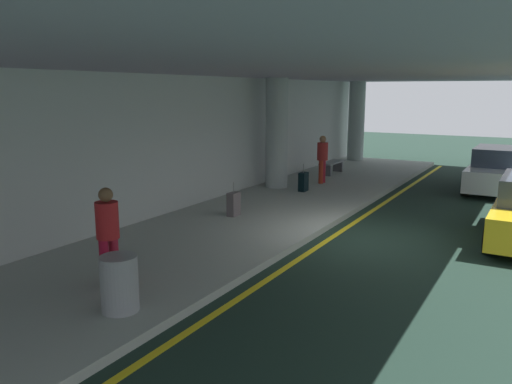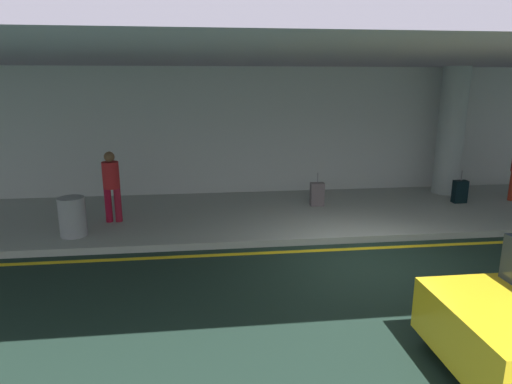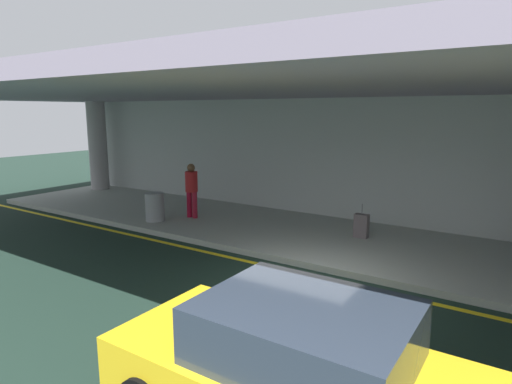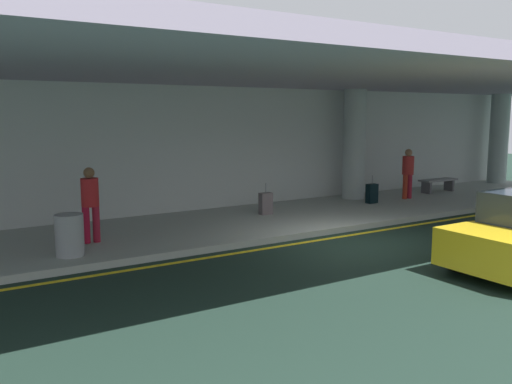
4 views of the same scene
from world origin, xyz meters
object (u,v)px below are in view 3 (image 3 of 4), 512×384
at_px(traveler_with_luggage, 192,187).
at_px(trash_bin_steel, 155,207).
at_px(support_column_far_left, 98,146).
at_px(suitcase_upright_secondary, 361,226).
at_px(car_yellow_taxi, 298,373).

distance_m(traveler_with_luggage, trash_bin_steel, 1.25).
bearing_deg(support_column_far_left, suitcase_upright_secondary, -4.48).
height_order(traveler_with_luggage, trash_bin_steel, traveler_with_luggage).
bearing_deg(trash_bin_steel, suitcase_upright_secondary, 16.28).
relative_size(suitcase_upright_secondary, trash_bin_steel, 1.06).
bearing_deg(support_column_far_left, car_yellow_taxi, -30.06).
bearing_deg(traveler_with_luggage, car_yellow_taxi, -66.90).
xyz_separation_m(traveler_with_luggage, suitcase_upright_secondary, (5.13, 0.79, -0.65)).
height_order(support_column_far_left, car_yellow_taxi, support_column_far_left).
bearing_deg(traveler_with_luggage, suitcase_upright_secondary, -16.45).
height_order(support_column_far_left, suitcase_upright_secondary, support_column_far_left).
distance_m(support_column_far_left, traveler_with_luggage, 6.98).
bearing_deg(car_yellow_taxi, support_column_far_left, 150.32).
xyz_separation_m(suitcase_upright_secondary, trash_bin_steel, (-5.81, -1.70, 0.11)).
bearing_deg(trash_bin_steel, support_column_far_left, 156.49).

